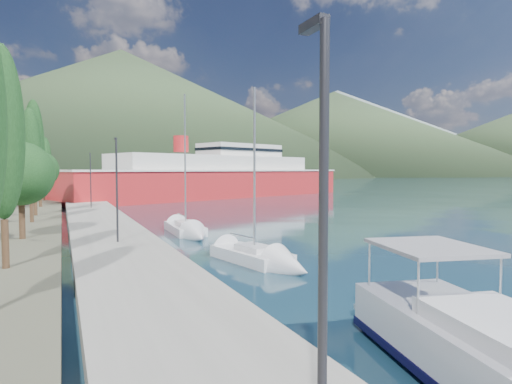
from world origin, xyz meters
name	(u,v)px	position (x,y,z in m)	size (l,w,h in m)	color
ground	(106,187)	(0.00, 120.00, 0.00)	(1400.00, 1400.00, 0.00)	#173748
quay	(100,224)	(-9.00, 26.00, 0.40)	(5.00, 88.00, 0.80)	gray
hills_far	(172,121)	(138.59, 618.73, 77.39)	(1480.00, 900.00, 180.00)	gray
hills_near	(192,122)	(98.04, 372.50, 49.18)	(1010.00, 520.00, 115.00)	#354A2C
tree_row	(33,161)	(-14.19, 31.49, 5.76)	(4.20, 62.56, 10.88)	#47301E
lamp_posts	(115,185)	(-9.00, 14.72, 4.08)	(0.15, 46.49, 6.06)	#2D2D33
sailboat_near	(270,262)	(-2.21, 7.35, 0.28)	(3.55, 7.38, 10.20)	silver
sailboat_mid	(191,232)	(-3.13, 19.02, 0.29)	(2.36, 8.18, 11.69)	silver
ferry	(218,178)	(14.10, 61.79, 3.43)	(57.38, 31.01, 11.27)	red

